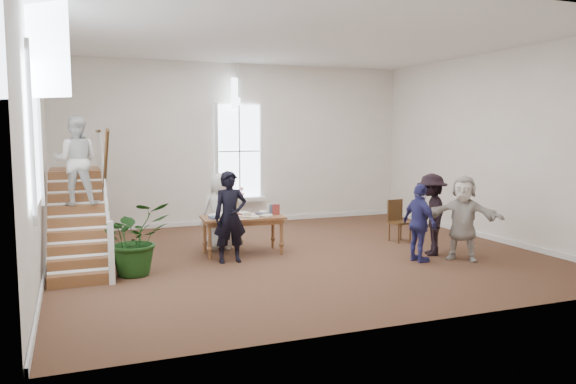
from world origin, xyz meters
name	(u,v)px	position (x,y,z in m)	size (l,w,h in m)	color
ground	(298,255)	(0.00, 0.00, 0.00)	(10.00, 10.00, 0.00)	#472F1C
room_shell	(240,209)	(0.00, 4.39, 0.40)	(10.49, 10.00, 10.00)	silver
staircase	(77,183)	(-4.34, 0.75, 1.62)	(1.10, 4.10, 2.92)	brown
library_table	(243,220)	(-1.06, 0.57, 0.73)	(1.78, 0.98, 0.87)	brown
police_officer	(230,217)	(-1.52, -0.10, 0.92)	(0.67, 0.44, 1.84)	black
elderly_woman	(220,211)	(-1.42, 1.15, 0.86)	(0.84, 0.54, 1.71)	silver
person_yellow	(227,208)	(-1.12, 1.65, 0.85)	(0.82, 0.64, 1.69)	#D1B682
woman_cluster_a	(420,223)	(2.05, -1.43, 0.79)	(0.92, 0.38, 1.58)	navy
woman_cluster_b	(431,214)	(2.65, -0.98, 0.87)	(1.12, 0.64, 1.74)	black
woman_cluster_c	(463,218)	(2.95, -1.63, 0.87)	(1.61, 0.51, 1.74)	beige
floor_plant	(135,238)	(-3.40, -0.42, 0.68)	(1.22, 1.06, 1.36)	#173D13
side_chair	(398,218)	(2.79, 0.56, 0.55)	(0.48, 0.48, 0.99)	#33200D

